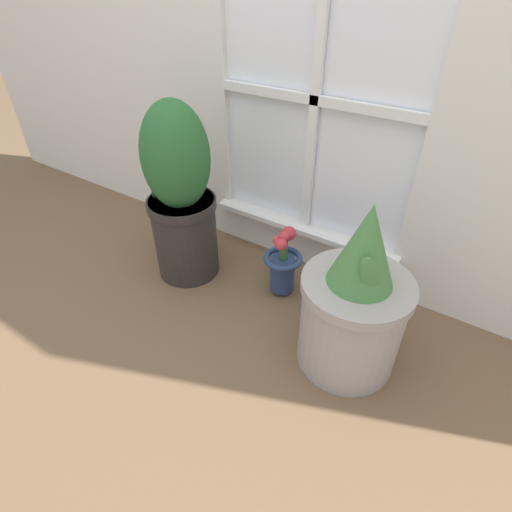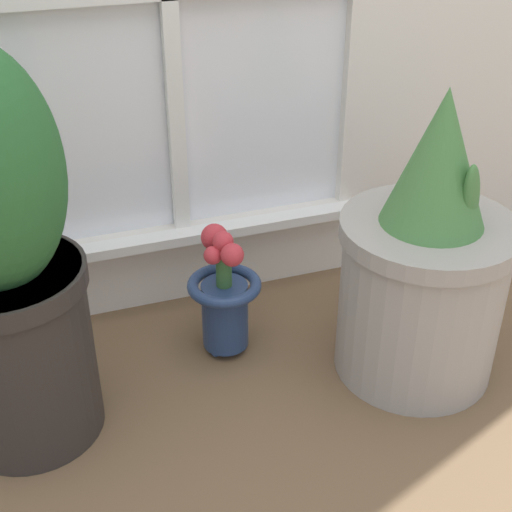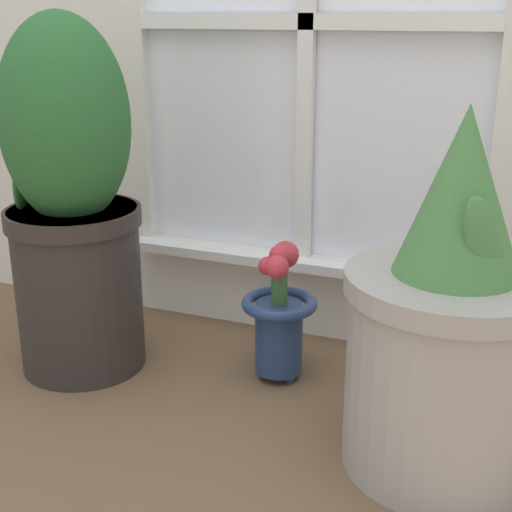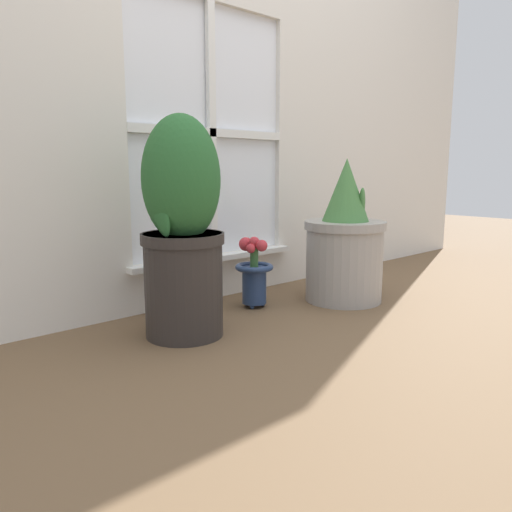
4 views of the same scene
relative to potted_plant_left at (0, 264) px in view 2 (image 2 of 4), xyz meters
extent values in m
plane|color=brown|center=(0.41, -0.24, -0.38)|extent=(10.00, 10.00, 0.00)
cube|color=silver|center=(0.41, 0.37, -0.28)|extent=(0.84, 0.05, 0.20)
cube|color=white|center=(0.41, 0.32, -0.19)|extent=(0.90, 0.06, 0.02)
cylinder|color=#2D2826|center=(0.00, 0.00, -0.20)|extent=(0.28, 0.28, 0.37)
cylinder|color=#2D2826|center=(0.00, 0.00, -0.03)|extent=(0.29, 0.29, 0.04)
cylinder|color=#38281E|center=(0.00, 0.00, -0.02)|extent=(0.25, 0.25, 0.01)
cylinder|color=#9E9993|center=(0.82, -0.09, -0.20)|extent=(0.34, 0.34, 0.36)
cylinder|color=#9E9993|center=(0.82, -0.09, -0.04)|extent=(0.36, 0.36, 0.04)
cylinder|color=#38281E|center=(0.82, -0.09, -0.02)|extent=(0.32, 0.32, 0.01)
cone|color=#477F42|center=(0.82, -0.09, 0.12)|extent=(0.21, 0.21, 0.28)
ellipsoid|color=#477F42|center=(0.86, -0.14, 0.05)|extent=(0.11, 0.10, 0.18)
sphere|color=navy|center=(0.44, 0.14, -0.37)|extent=(0.02, 0.02, 0.02)
sphere|color=navy|center=(0.41, 0.09, -0.37)|extent=(0.02, 0.02, 0.02)
sphere|color=navy|center=(0.47, 0.09, -0.37)|extent=(0.02, 0.02, 0.02)
cylinder|color=navy|center=(0.44, 0.11, -0.29)|extent=(0.10, 0.10, 0.16)
torus|color=navy|center=(0.44, 0.11, -0.21)|extent=(0.16, 0.16, 0.03)
cylinder|color=#386633|center=(0.44, 0.11, -0.16)|extent=(0.03, 0.03, 0.09)
sphere|color=#C6333D|center=(0.44, 0.11, -0.10)|extent=(0.05, 0.05, 0.05)
sphere|color=#C6333D|center=(0.43, 0.16, -0.11)|extent=(0.06, 0.06, 0.06)
sphere|color=#C6333D|center=(0.41, 0.10, -0.12)|extent=(0.04, 0.04, 0.04)
sphere|color=#C6333D|center=(0.45, 0.07, -0.11)|extent=(0.05, 0.05, 0.05)
camera|label=1|loc=(1.07, -1.06, 0.79)|focal=28.00mm
camera|label=2|loc=(0.07, -1.15, 0.66)|focal=50.00mm
camera|label=3|loc=(0.92, -1.23, 0.39)|focal=50.00mm
camera|label=4|loc=(-0.98, -1.45, 0.21)|focal=35.00mm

